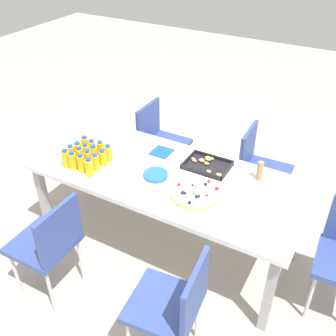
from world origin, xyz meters
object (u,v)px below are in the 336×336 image
juice_bottle_11 (103,158)px  napkin_stack (162,152)px  juice_bottle_15 (109,153)px  juice_bottle_1 (73,161)px  juice_bottle_7 (96,162)px  fruit_pizza (196,193)px  chair_far_right (259,166)px  juice_bottle_9 (86,153)px  juice_bottle_5 (80,156)px  juice_bottle_2 (81,164)px  juice_bottle_14 (101,150)px  juice_bottle_8 (78,150)px  juice_bottle_13 (92,148)px  chair_near_right (175,303)px  snack_tray (207,165)px  juice_bottle_12 (85,145)px  chair_far_left (159,139)px  juice_bottle_6 (88,159)px  chair_near_left (49,241)px  cardboard_tube (260,171)px  juice_bottle_0 (66,159)px  juice_bottle_10 (94,154)px  plate_stack (156,175)px  party_table (165,180)px  juice_bottle_4 (71,154)px  juice_bottle_3 (89,167)px

juice_bottle_11 → napkin_stack: juice_bottle_11 is taller
juice_bottle_15 → napkin_stack: (0.30, 0.29, -0.06)m
juice_bottle_1 → juice_bottle_7: 0.17m
juice_bottle_11 → fruit_pizza: bearing=0.8°
chair_far_right → juice_bottle_1: juice_bottle_1 is taller
juice_bottle_9 → juice_bottle_5: bearing=-91.1°
juice_bottle_2 → juice_bottle_14: size_ratio=1.01×
juice_bottle_8 → juice_bottle_13: juice_bottle_13 is taller
chair_near_right → snack_tray: 1.10m
juice_bottle_13 → napkin_stack: juice_bottle_13 is taller
juice_bottle_7 → juice_bottle_12: (-0.22, 0.15, 0.01)m
chair_far_left → juice_bottle_14: juice_bottle_14 is taller
juice_bottle_6 → juice_bottle_15: (0.08, 0.14, -0.00)m
chair_near_left → juice_bottle_7: bearing=1.3°
juice_bottle_8 → cardboard_tube: cardboard_tube is taller
juice_bottle_8 → juice_bottle_11: 0.23m
juice_bottle_8 → snack_tray: juice_bottle_8 is taller
chair_near_right → juice_bottle_8: 1.42m
juice_bottle_13 → fruit_pizza: juice_bottle_13 is taller
juice_bottle_2 → juice_bottle_15: bearing=70.0°
chair_near_left → juice_bottle_1: 0.61m
juice_bottle_0 → juice_bottle_6: 0.17m
juice_bottle_10 → juice_bottle_15: juice_bottle_10 is taller
juice_bottle_1 → juice_bottle_8: bearing=116.6°
juice_bottle_12 → juice_bottle_13: (0.07, -0.00, -0.01)m
juice_bottle_14 → juice_bottle_1: bearing=-110.3°
juice_bottle_13 → plate_stack: bearing=-0.9°
juice_bottle_9 → juice_bottle_15: bearing=27.2°
juice_bottle_6 → juice_bottle_7: (0.07, -0.00, -0.01)m
juice_bottle_8 → juice_bottle_11: size_ratio=1.03×
juice_bottle_5 → juice_bottle_2: bearing=-44.7°
party_table → juice_bottle_8: juice_bottle_8 is taller
juice_bottle_9 → juice_bottle_10: (0.07, 0.01, 0.00)m
juice_bottle_4 → juice_bottle_9: bearing=42.4°
juice_bottle_10 → juice_bottle_14: size_ratio=0.97×
juice_bottle_0 → chair_near_left: bearing=-64.5°
juice_bottle_2 → napkin_stack: bearing=53.7°
party_table → plate_stack: size_ratio=11.56×
juice_bottle_12 → juice_bottle_3: bearing=-45.9°
chair_near_left → juice_bottle_8: bearing=20.0°
juice_bottle_2 → snack_tray: size_ratio=0.44×
napkin_stack → juice_bottle_9: bearing=-140.4°
party_table → juice_bottle_2: 0.63m
juice_bottle_11 → snack_tray: size_ratio=0.39×
juice_bottle_12 → juice_bottle_15: juice_bottle_12 is taller
juice_bottle_3 → juice_bottle_8: juice_bottle_3 is taller
juice_bottle_7 → juice_bottle_9: bearing=154.4°
chair_near_right → juice_bottle_12: juice_bottle_12 is taller
juice_bottle_11 → juice_bottle_12: juice_bottle_12 is taller
juice_bottle_10 → fruit_pizza: size_ratio=0.41×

